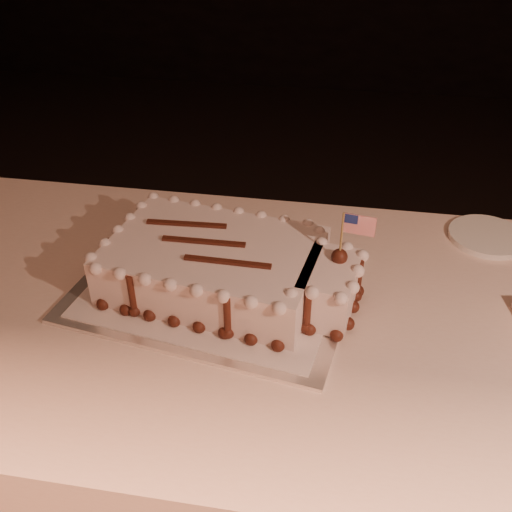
% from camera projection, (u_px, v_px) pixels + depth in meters
% --- Properties ---
extents(banquet_table, '(2.40, 0.80, 0.75)m').
position_uv_depth(banquet_table, '(258.00, 435.00, 1.27)').
color(banquet_table, beige).
rests_on(banquet_table, ground).
extents(cake_board, '(0.57, 0.46, 0.01)m').
position_uv_depth(cake_board, '(215.00, 287.00, 1.10)').
color(cake_board, white).
rests_on(cake_board, banquet_table).
extents(doily, '(0.51, 0.42, 0.00)m').
position_uv_depth(doily, '(215.00, 284.00, 1.10)').
color(doily, silver).
rests_on(doily, cake_board).
extents(sheet_cake, '(0.50, 0.33, 0.19)m').
position_uv_depth(sheet_cake, '(228.00, 268.00, 1.06)').
color(sheet_cake, silver).
rests_on(sheet_cake, doily).
extents(side_plate, '(0.16, 0.16, 0.01)m').
position_uv_depth(side_plate, '(487.00, 236.00, 1.24)').
color(side_plate, silver).
rests_on(side_plate, banquet_table).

